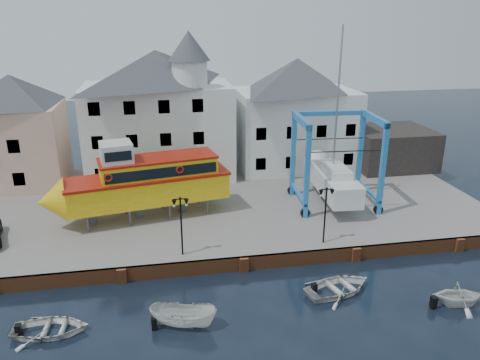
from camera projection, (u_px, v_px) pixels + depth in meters
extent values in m
plane|color=black|center=(244.00, 271.00, 31.60)|extent=(140.00, 140.00, 0.00)
cube|color=slate|center=(221.00, 203.00, 41.62)|extent=(44.00, 22.00, 1.00)
cube|color=brown|center=(243.00, 263.00, 31.54)|extent=(44.00, 0.25, 1.00)
cube|color=brown|center=(122.00, 276.00, 30.05)|extent=(0.60, 0.36, 1.00)
cube|color=brown|center=(244.00, 265.00, 31.38)|extent=(0.60, 0.36, 1.00)
cube|color=brown|center=(356.00, 254.00, 32.72)|extent=(0.60, 0.36, 1.00)
cube|color=brown|center=(459.00, 245.00, 34.05)|extent=(0.60, 0.36, 1.00)
cube|color=#DCAC92|center=(19.00, 146.00, 43.67)|extent=(8.00, 7.00, 7.50)
pyramid|color=#33373D|center=(10.00, 90.00, 41.93)|extent=(8.00, 7.00, 2.80)
cube|color=black|center=(19.00, 179.00, 41.27)|extent=(1.00, 0.08, 1.20)
cube|color=black|center=(13.00, 146.00, 40.26)|extent=(1.00, 0.08, 1.20)
cube|color=white|center=(160.00, 131.00, 46.05)|extent=(14.00, 8.00, 9.00)
pyramid|color=#33373D|center=(156.00, 67.00, 43.99)|extent=(14.00, 8.00, 3.20)
cube|color=black|center=(101.00, 175.00, 42.44)|extent=(1.00, 0.08, 1.20)
cube|color=black|center=(135.00, 173.00, 42.94)|extent=(1.00, 0.08, 1.20)
cube|color=black|center=(167.00, 171.00, 43.44)|extent=(1.00, 0.08, 1.20)
cube|color=black|center=(200.00, 169.00, 43.94)|extent=(1.00, 0.08, 1.20)
cube|color=black|center=(97.00, 143.00, 41.43)|extent=(1.00, 0.08, 1.20)
cube|color=black|center=(132.00, 141.00, 41.93)|extent=(1.00, 0.08, 1.20)
cube|color=black|center=(166.00, 140.00, 42.43)|extent=(1.00, 0.08, 1.20)
cube|color=black|center=(199.00, 138.00, 42.93)|extent=(1.00, 0.08, 1.20)
cube|color=black|center=(94.00, 109.00, 40.42)|extent=(1.00, 0.08, 1.20)
cube|color=black|center=(129.00, 108.00, 40.92)|extent=(1.00, 0.08, 1.20)
cube|color=black|center=(164.00, 107.00, 41.42)|extent=(1.00, 0.08, 1.20)
cube|color=black|center=(198.00, 106.00, 41.92)|extent=(1.00, 0.08, 1.20)
cylinder|color=white|center=(190.00, 74.00, 42.40)|extent=(3.20, 3.20, 2.40)
cone|color=#33373D|center=(189.00, 46.00, 41.56)|extent=(3.80, 3.80, 2.60)
cube|color=white|center=(295.00, 129.00, 49.02)|extent=(12.00, 8.00, 8.00)
pyramid|color=#33373D|center=(297.00, 74.00, 47.13)|extent=(12.00, 8.00, 3.20)
cube|color=black|center=(261.00, 164.00, 45.41)|extent=(1.00, 0.08, 1.20)
cube|color=black|center=(291.00, 162.00, 45.91)|extent=(1.00, 0.08, 1.20)
cube|color=black|center=(320.00, 161.00, 46.41)|extent=(1.00, 0.08, 1.20)
cube|color=black|center=(348.00, 159.00, 46.91)|extent=(1.00, 0.08, 1.20)
cube|color=black|center=(261.00, 134.00, 44.39)|extent=(1.00, 0.08, 1.20)
cube|color=black|center=(292.00, 133.00, 44.89)|extent=(1.00, 0.08, 1.20)
cube|color=black|center=(321.00, 131.00, 45.39)|extent=(1.00, 0.08, 1.20)
cube|color=black|center=(351.00, 130.00, 45.89)|extent=(1.00, 0.08, 1.20)
cube|color=black|center=(390.00, 147.00, 49.51)|extent=(8.00, 7.00, 4.00)
cylinder|color=black|center=(181.00, 228.00, 31.03)|extent=(0.12, 0.12, 4.00)
cube|color=black|center=(180.00, 199.00, 30.34)|extent=(0.90, 0.06, 0.06)
sphere|color=black|center=(180.00, 198.00, 30.31)|extent=(0.16, 0.16, 0.16)
cone|color=black|center=(174.00, 203.00, 30.36)|extent=(0.32, 0.32, 0.45)
sphere|color=silver|center=(174.00, 206.00, 30.42)|extent=(0.18, 0.18, 0.18)
cone|color=black|center=(186.00, 202.00, 30.50)|extent=(0.32, 0.32, 0.45)
sphere|color=silver|center=(187.00, 205.00, 30.56)|extent=(0.18, 0.18, 0.18)
cylinder|color=black|center=(325.00, 217.00, 32.70)|extent=(0.12, 0.12, 4.00)
cube|color=black|center=(327.00, 189.00, 32.01)|extent=(0.90, 0.06, 0.06)
sphere|color=black|center=(327.00, 188.00, 31.98)|extent=(0.16, 0.16, 0.16)
cone|color=black|center=(321.00, 193.00, 32.03)|extent=(0.32, 0.32, 0.45)
sphere|color=silver|center=(321.00, 196.00, 32.09)|extent=(0.18, 0.18, 0.18)
cone|color=black|center=(332.00, 193.00, 32.16)|extent=(0.32, 0.32, 0.45)
sphere|color=silver|center=(332.00, 195.00, 32.23)|extent=(0.18, 0.18, 0.18)
cylinder|color=#59595E|center=(88.00, 224.00, 34.76)|extent=(0.23, 0.23, 1.33)
cylinder|color=#59595E|center=(85.00, 211.00, 36.94)|extent=(0.23, 0.23, 1.33)
cylinder|color=#59595E|center=(130.00, 217.00, 35.81)|extent=(0.23, 0.23, 1.33)
cylinder|color=#59595E|center=(125.00, 206.00, 37.99)|extent=(0.23, 0.23, 1.33)
cylinder|color=#59595E|center=(170.00, 212.00, 36.86)|extent=(0.23, 0.23, 1.33)
cylinder|color=#59595E|center=(163.00, 200.00, 39.04)|extent=(0.23, 0.23, 1.33)
cylinder|color=#59595E|center=(207.00, 206.00, 37.90)|extent=(0.23, 0.23, 1.33)
cylinder|color=#59595E|center=(199.00, 196.00, 40.09)|extent=(0.23, 0.23, 1.33)
cube|color=#59595E|center=(92.00, 216.00, 36.00)|extent=(0.61, 0.54, 1.33)
cube|color=#59595E|center=(139.00, 210.00, 37.20)|extent=(0.61, 0.54, 1.33)
cube|color=#59595E|center=(182.00, 204.00, 38.40)|extent=(0.61, 0.54, 1.33)
cube|color=#DC9F0C|center=(149.00, 189.00, 36.95)|extent=(12.83, 5.64, 1.95)
cone|color=#DC9F0C|center=(51.00, 201.00, 34.52)|extent=(2.55, 3.68, 3.37)
cube|color=#9D1708|center=(148.00, 176.00, 36.59)|extent=(13.12, 5.83, 0.20)
cube|color=#DC9F0C|center=(158.00, 168.00, 36.68)|extent=(9.28, 4.63, 1.42)
cube|color=black|center=(163.00, 173.00, 35.31)|extent=(8.38, 1.65, 0.80)
cube|color=black|center=(155.00, 162.00, 38.01)|extent=(8.38, 1.65, 0.80)
cube|color=#9D1708|center=(158.00, 158.00, 36.41)|extent=(9.47, 4.75, 0.16)
cube|color=silver|center=(116.00, 153.00, 35.12)|extent=(2.70, 2.70, 1.61)
cube|color=black|center=(118.00, 156.00, 34.05)|extent=(1.91, 0.42, 0.71)
torus|color=#9D1708|center=(108.00, 178.00, 33.87)|extent=(0.63, 0.24, 0.62)
torus|color=#9D1708|center=(180.00, 170.00, 35.67)|extent=(0.63, 0.24, 0.62)
cube|color=#206DAE|center=(307.00, 173.00, 36.19)|extent=(0.40, 0.40, 7.54)
cylinder|color=black|center=(305.00, 213.00, 37.33)|extent=(0.77, 0.32, 0.75)
cube|color=#206DAE|center=(293.00, 154.00, 40.87)|extent=(0.40, 0.40, 7.54)
cylinder|color=black|center=(292.00, 191.00, 42.02)|extent=(0.77, 0.32, 0.75)
cube|color=#206DAE|center=(382.00, 170.00, 36.83)|extent=(0.40, 0.40, 7.54)
cylinder|color=black|center=(378.00, 210.00, 37.97)|extent=(0.77, 0.32, 0.75)
cube|color=#206DAE|center=(360.00, 152.00, 41.51)|extent=(0.40, 0.40, 7.54)
cylinder|color=black|center=(357.00, 188.00, 42.65)|extent=(0.77, 0.32, 0.75)
cube|color=#206DAE|center=(302.00, 120.00, 37.32)|extent=(0.73, 5.40, 0.53)
cube|color=#206DAE|center=(298.00, 193.00, 39.44)|extent=(0.62, 5.39, 0.23)
cube|color=#206DAE|center=(375.00, 119.00, 37.96)|extent=(0.73, 5.40, 0.53)
cube|color=#206DAE|center=(368.00, 191.00, 40.08)|extent=(0.62, 5.39, 0.23)
cube|color=#206DAE|center=(329.00, 113.00, 39.98)|extent=(6.47, 0.81, 0.38)
cube|color=silver|center=(334.00, 182.00, 39.47)|extent=(3.01, 8.22, 1.72)
cone|color=silver|center=(319.00, 165.00, 43.95)|extent=(2.59, 1.88, 2.48)
cube|color=#59595E|center=(333.00, 196.00, 39.88)|extent=(0.39, 1.95, 0.75)
cube|color=silver|center=(337.00, 171.00, 38.56)|extent=(1.93, 3.34, 0.65)
cylinder|color=#99999E|center=(338.00, 101.00, 37.68)|extent=(0.17, 0.17, 11.84)
cube|color=black|center=(344.00, 151.00, 36.54)|extent=(5.85, 0.51, 0.05)
cube|color=black|center=(330.00, 139.00, 40.17)|extent=(5.85, 0.51, 0.05)
imported|color=silver|center=(184.00, 326.00, 26.04)|extent=(4.09, 2.56, 1.48)
imported|color=silver|center=(338.00, 292.00, 29.24)|extent=(5.11, 4.22, 0.92)
imported|color=silver|center=(457.00, 305.00, 27.90)|extent=(3.55, 3.21, 1.63)
imported|color=silver|center=(51.00, 333.00, 25.47)|extent=(4.28, 3.21, 0.84)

